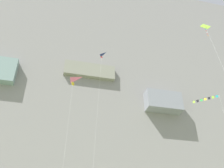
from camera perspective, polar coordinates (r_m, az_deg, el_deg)
name	(u,v)px	position (r m, az deg, el deg)	size (l,w,h in m)	color
cliff_face	(82,99)	(77.62, -6.69, -3.37)	(180.00, 30.25, 81.01)	gray
kite_delta_low_left	(99,63)	(42.20, -2.81, 4.60)	(1.93, 3.90, 29.82)	navy
kite_diamond_near_cliff	(210,38)	(36.31, 21.13, 9.54)	(1.35, 4.41, 28.63)	#8CCC33
kite_banner_upper_mid	(210,109)	(38.53, 21.04, -5.25)	(2.83, 6.59, 20.90)	black
kite_delta_high_left	(70,83)	(35.12, -9.39, 0.22)	(2.00, 4.07, 21.65)	pink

